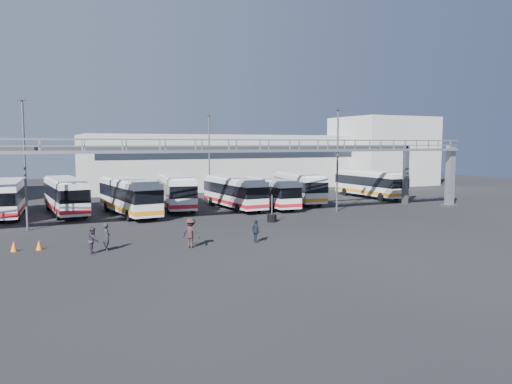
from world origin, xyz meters
name	(u,v)px	position (x,y,z in m)	size (l,w,h in m)	color
ground	(258,232)	(0.00, 0.00, 0.00)	(140.00, 140.00, 0.00)	black
gantry	(229,158)	(0.00, 5.87, 5.51)	(51.40, 5.15, 7.10)	#999CA2
warehouse	(223,161)	(12.00, 38.00, 4.00)	(42.00, 14.00, 8.00)	#9E9E99
building_right	(383,151)	(38.00, 32.00, 5.50)	(14.00, 12.00, 11.00)	#B2B2AD
light_pole_left	(24,157)	(-16.00, 8.00, 5.73)	(0.70, 0.35, 10.21)	#4C4F54
light_pole_mid	(338,154)	(12.00, 7.00, 5.73)	(0.70, 0.35, 10.21)	#4C4F54
light_pole_back	(209,152)	(4.00, 22.00, 5.73)	(0.70, 0.35, 10.21)	#4C4F54
bus_1	(8,197)	(-17.53, 16.81, 1.85)	(3.40, 11.16, 3.34)	silver
bus_2	(65,194)	(-12.58, 16.39, 1.90)	(3.39, 11.45, 3.43)	silver
bus_3	(129,195)	(-7.21, 13.07, 1.92)	(3.84, 11.62, 3.47)	silver
bus_4	(176,190)	(-1.91, 15.89, 1.92)	(4.28, 11.71, 3.48)	silver
bus_5	(234,191)	(3.54, 13.25, 1.81)	(2.88, 10.84, 3.27)	silver
bus_6	(271,191)	(7.42, 12.55, 1.71)	(2.97, 10.29, 3.09)	silver
bus_7	(299,186)	(12.37, 15.22, 1.86)	(4.42, 11.34, 3.36)	silver
bus_9	(370,183)	(22.91, 15.85, 1.86)	(2.83, 11.13, 3.36)	silver
pedestrian_a	(107,237)	(-11.53, -2.16, 0.88)	(0.64, 0.42, 1.75)	black
pedestrian_b	(93,240)	(-12.40, -2.59, 0.80)	(0.78, 0.61, 1.61)	#2D2432
pedestrian_c	(191,233)	(-6.44, -3.51, 0.97)	(1.26, 0.72, 1.95)	black
pedestrian_d	(256,231)	(-1.90, -3.74, 0.78)	(0.92, 0.38, 1.56)	#1A232E
cone_left	(14,246)	(-16.86, 0.08, 0.32)	(0.41, 0.41, 0.64)	orange
cone_right	(39,245)	(-15.40, -0.07, 0.31)	(0.39, 0.39, 0.62)	orange
tire_stack	(272,217)	(3.14, 3.79, 0.39)	(0.81, 0.81, 2.32)	black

